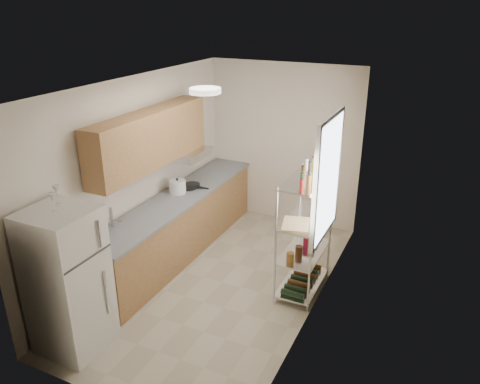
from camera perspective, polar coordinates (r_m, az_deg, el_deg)
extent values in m
cube|color=#BCB399|center=(6.31, -2.24, -10.95)|extent=(2.50, 4.40, 0.01)
cube|color=white|center=(5.34, -2.67, 13.13)|extent=(2.50, 4.40, 0.01)
cube|color=beige|center=(7.61, 5.31, 5.79)|extent=(2.50, 0.01, 2.60)
cube|color=beige|center=(4.10, -17.09, -10.58)|extent=(2.50, 0.01, 2.60)
cube|color=beige|center=(6.35, -12.54, 1.91)|extent=(0.01, 4.40, 2.60)
cube|color=beige|center=(5.28, 9.74, -2.14)|extent=(0.01, 4.40, 2.60)
cube|color=#AD7C4A|center=(6.83, -7.47, -4.16)|extent=(0.60, 3.48, 0.86)
cube|color=gray|center=(6.64, -7.55, -0.71)|extent=(0.63, 3.51, 0.04)
cube|color=#B7BABC|center=(5.83, -13.85, -4.66)|extent=(0.52, 0.44, 0.04)
cube|color=#B7BABC|center=(7.77, -0.39, -0.33)|extent=(0.01, 0.55, 0.72)
cube|color=#AD7C4A|center=(6.15, -10.88, 6.40)|extent=(0.33, 2.20, 0.72)
cube|color=#B7BABC|center=(6.87, -6.38, 4.70)|extent=(0.50, 0.60, 0.12)
cube|color=white|center=(5.51, 10.63, 1.66)|extent=(0.06, 1.00, 1.46)
cube|color=silver|center=(6.17, 7.54, -10.86)|extent=(0.45, 0.90, 0.02)
cube|color=silver|center=(5.94, 7.76, -7.22)|extent=(0.45, 0.90, 0.02)
cube|color=silver|center=(5.73, 7.99, -3.31)|extent=(0.45, 0.90, 0.02)
cube|color=silver|center=(5.53, 8.26, 1.37)|extent=(0.45, 0.90, 0.02)
cylinder|color=silver|center=(5.52, 4.34, -6.81)|extent=(0.02, 0.02, 1.55)
cylinder|color=silver|center=(6.26, 7.26, -3.23)|extent=(0.02, 0.02, 1.55)
cylinder|color=silver|center=(5.41, 8.59, -7.69)|extent=(0.02, 0.02, 1.55)
cylinder|color=silver|center=(6.16, 11.02, -3.93)|extent=(0.02, 0.02, 1.55)
cylinder|color=white|center=(5.09, -4.27, 12.23)|extent=(0.34, 0.34, 0.05)
cube|color=silver|center=(5.18, -20.28, -10.17)|extent=(0.65, 0.65, 1.59)
cylinder|color=white|center=(6.73, -7.63, 0.66)|extent=(0.24, 0.24, 0.19)
cylinder|color=black|center=(6.90, -6.27, 0.62)|extent=(0.29, 0.29, 0.04)
cylinder|color=black|center=(6.94, -5.85, 0.81)|extent=(0.24, 0.24, 0.05)
cube|color=tan|center=(5.53, 6.84, -3.94)|extent=(0.39, 0.46, 0.03)
cube|color=black|center=(5.94, 9.69, -0.78)|extent=(0.20, 0.27, 0.30)
cube|color=maroon|center=(6.04, 8.33, -5.80)|extent=(0.10, 0.13, 0.14)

